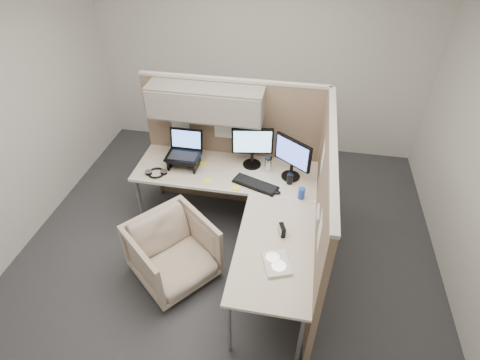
% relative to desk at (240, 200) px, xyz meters
% --- Properties ---
extents(ground, '(4.50, 4.50, 0.00)m').
position_rel_desk_xyz_m(ground, '(-0.12, -0.13, -0.69)').
color(ground, '#303135').
rests_on(ground, ground).
extents(partition_back, '(2.00, 0.36, 1.63)m').
position_rel_desk_xyz_m(partition_back, '(-0.34, 0.70, 0.41)').
color(partition_back, '#816854').
rests_on(partition_back, ground).
extents(partition_right, '(0.07, 2.03, 1.63)m').
position_rel_desk_xyz_m(partition_right, '(0.78, -0.19, 0.13)').
color(partition_right, '#816854').
rests_on(partition_right, ground).
extents(desk, '(2.00, 1.98, 0.73)m').
position_rel_desk_xyz_m(desk, '(0.00, 0.00, 0.00)').
color(desk, beige).
rests_on(desk, ground).
extents(office_chair, '(0.98, 0.99, 0.74)m').
position_rel_desk_xyz_m(office_chair, '(-0.58, -0.49, -0.32)').
color(office_chair, '#B5A190').
rests_on(office_chair, ground).
extents(monitor_left, '(0.44, 0.20, 0.47)m').
position_rel_desk_xyz_m(monitor_left, '(0.03, 0.56, 0.32)').
color(monitor_left, black).
rests_on(monitor_left, desk).
extents(monitor_right, '(0.38, 0.28, 0.47)m').
position_rel_desk_xyz_m(monitor_right, '(0.47, 0.42, 0.32)').
color(monitor_right, black).
rests_on(monitor_right, desk).
extents(laptop_station, '(0.36, 0.31, 0.38)m').
position_rel_desk_xyz_m(laptop_station, '(-0.70, 0.43, 0.19)').
color(laptop_station, black).
rests_on(laptop_station, desk).
extents(keyboard, '(0.50, 0.31, 0.02)m').
position_rel_desk_xyz_m(keyboard, '(0.12, 0.21, 0.05)').
color(keyboard, black).
rests_on(keyboard, desk).
extents(mouse, '(0.09, 0.07, 0.03)m').
position_rel_desk_xyz_m(mouse, '(0.35, 0.13, 0.06)').
color(mouse, black).
rests_on(mouse, desk).
extents(travel_mug, '(0.08, 0.08, 0.17)m').
position_rel_desk_xyz_m(travel_mug, '(0.22, 0.49, 0.13)').
color(travel_mug, silver).
rests_on(travel_mug, desk).
extents(soda_can_green, '(0.07, 0.07, 0.12)m').
position_rel_desk_xyz_m(soda_can_green, '(0.60, 0.10, 0.10)').
color(soda_can_green, '#1E3FA5').
rests_on(soda_can_green, desk).
extents(soda_can_silver, '(0.07, 0.07, 0.12)m').
position_rel_desk_xyz_m(soda_can_silver, '(0.47, 0.31, 0.10)').
color(soda_can_silver, black).
rests_on(soda_can_silver, desk).
extents(sticky_note_a, '(0.08, 0.08, 0.01)m').
position_rel_desk_xyz_m(sticky_note_a, '(-0.39, 0.20, 0.05)').
color(sticky_note_a, '#F5F140').
rests_on(sticky_note_a, desk).
extents(sticky_note_c, '(0.09, 0.09, 0.01)m').
position_rel_desk_xyz_m(sticky_note_c, '(-0.51, 0.48, 0.05)').
color(sticky_note_c, '#F5F140').
rests_on(sticky_note_c, desk).
extents(sticky_note_b, '(0.08, 0.08, 0.01)m').
position_rel_desk_xyz_m(sticky_note_b, '(-0.07, 0.13, 0.05)').
color(sticky_note_b, '#F5F140').
rests_on(sticky_note_b, desk).
extents(headphones, '(0.23, 0.22, 0.03)m').
position_rel_desk_xyz_m(headphones, '(-0.96, 0.21, 0.06)').
color(headphones, black).
rests_on(headphones, desk).
extents(paper_stack, '(0.28, 0.31, 0.03)m').
position_rel_desk_xyz_m(paper_stack, '(0.45, -0.77, 0.06)').
color(paper_stack, white).
rests_on(paper_stack, desk).
extents(desk_clock, '(0.07, 0.11, 0.10)m').
position_rel_desk_xyz_m(desk_clock, '(0.46, -0.42, 0.09)').
color(desk_clock, black).
rests_on(desk_clock, desk).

